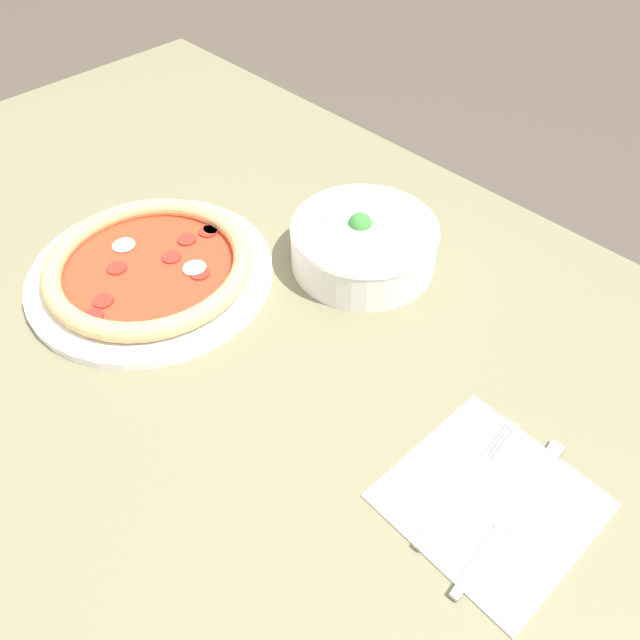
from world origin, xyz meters
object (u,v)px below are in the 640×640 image
bowl (363,242)px  fork (468,482)px  knife (506,521)px  pizza (150,268)px

bowl → fork: (0.31, -0.18, -0.03)m
bowl → knife: 0.40m
pizza → fork: 0.49m
bowl → knife: size_ratio=0.96×
fork → knife: size_ratio=0.89×
bowl → fork: 0.35m
bowl → knife: bowl is taller
bowl → fork: size_ratio=1.08×
pizza → knife: pizza is taller
fork → bowl: bearing=55.2°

